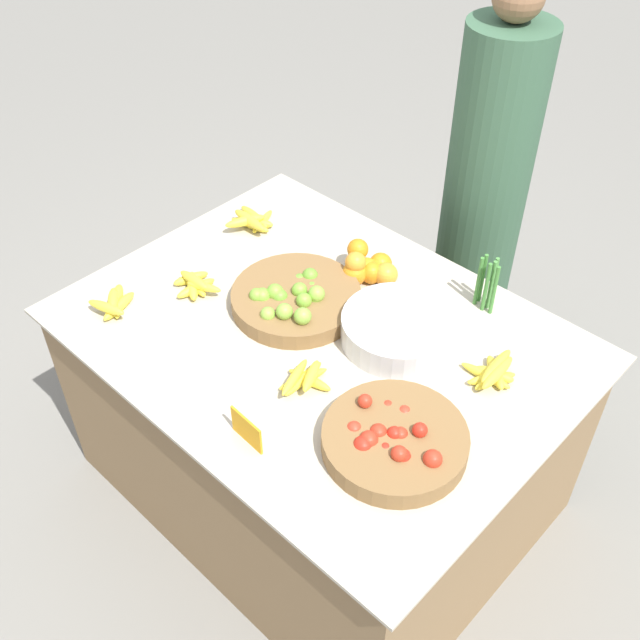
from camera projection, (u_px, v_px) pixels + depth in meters
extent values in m
plane|color=gray|center=(320.00, 481.00, 2.70)|extent=(12.00, 12.00, 0.00)
cube|color=olive|center=(320.00, 416.00, 2.46)|extent=(1.40, 1.06, 0.72)
cube|color=#BCB29E|center=(320.00, 334.00, 2.21)|extent=(1.46, 1.10, 0.01)
cylinder|color=olive|center=(296.00, 299.00, 2.28)|extent=(0.40, 0.40, 0.05)
sphere|color=#89BC42|center=(284.00, 312.00, 2.17)|extent=(0.05, 0.05, 0.05)
sphere|color=#7AB238|center=(262.00, 296.00, 2.25)|extent=(0.05, 0.05, 0.05)
sphere|color=#7AB238|center=(257.00, 295.00, 2.25)|extent=(0.05, 0.05, 0.05)
sphere|color=#6BA333|center=(280.00, 297.00, 2.26)|extent=(0.05, 0.05, 0.05)
sphere|color=#6BA333|center=(312.00, 289.00, 2.31)|extent=(0.05, 0.05, 0.05)
sphere|color=#7AB238|center=(299.00, 290.00, 2.26)|extent=(0.05, 0.05, 0.05)
sphere|color=#6BA333|center=(310.00, 276.00, 2.33)|extent=(0.05, 0.05, 0.05)
sphere|color=#89BC42|center=(317.00, 294.00, 2.24)|extent=(0.05, 0.05, 0.05)
sphere|color=#89BC42|center=(289.00, 312.00, 2.23)|extent=(0.04, 0.04, 0.04)
sphere|color=#89BC42|center=(303.00, 316.00, 2.15)|extent=(0.05, 0.05, 0.05)
sphere|color=#6BA333|center=(300.00, 281.00, 2.34)|extent=(0.05, 0.05, 0.05)
sphere|color=#7AB238|center=(275.00, 292.00, 2.26)|extent=(0.05, 0.05, 0.05)
sphere|color=#7AB238|center=(308.00, 301.00, 2.27)|extent=(0.05, 0.05, 0.05)
sphere|color=#89BC42|center=(268.00, 314.00, 2.19)|extent=(0.05, 0.05, 0.05)
sphere|color=#7AB238|center=(316.00, 297.00, 2.25)|extent=(0.05, 0.05, 0.05)
sphere|color=#7AB238|center=(304.00, 301.00, 2.22)|extent=(0.05, 0.05, 0.05)
cylinder|color=olive|center=(395.00, 441.00, 1.87)|extent=(0.37, 0.37, 0.06)
sphere|color=red|center=(399.00, 454.00, 1.80)|extent=(0.04, 0.04, 0.04)
sphere|color=red|center=(378.00, 433.00, 1.87)|extent=(0.05, 0.05, 0.05)
sphere|color=red|center=(354.00, 429.00, 1.88)|extent=(0.04, 0.04, 0.04)
sphere|color=red|center=(433.00, 459.00, 1.79)|extent=(0.05, 0.05, 0.05)
sphere|color=red|center=(400.00, 435.00, 1.86)|extent=(0.04, 0.04, 0.04)
sphere|color=red|center=(403.00, 457.00, 1.81)|extent=(0.04, 0.04, 0.04)
sphere|color=red|center=(378.00, 415.00, 1.94)|extent=(0.04, 0.04, 0.04)
sphere|color=red|center=(371.00, 464.00, 1.82)|extent=(0.04, 0.04, 0.04)
sphere|color=red|center=(404.00, 414.00, 1.93)|extent=(0.04, 0.04, 0.04)
sphere|color=red|center=(385.00, 451.00, 1.84)|extent=(0.05, 0.05, 0.05)
sphere|color=red|center=(394.00, 434.00, 1.86)|extent=(0.04, 0.04, 0.04)
sphere|color=red|center=(388.00, 407.00, 1.94)|extent=(0.04, 0.04, 0.04)
sphere|color=red|center=(403.00, 414.00, 1.94)|extent=(0.04, 0.04, 0.04)
sphere|color=red|center=(365.00, 401.00, 1.92)|extent=(0.04, 0.04, 0.04)
sphere|color=red|center=(420.00, 430.00, 1.85)|extent=(0.04, 0.04, 0.04)
sphere|color=red|center=(369.00, 440.00, 1.84)|extent=(0.05, 0.05, 0.05)
sphere|color=red|center=(363.00, 446.00, 1.84)|extent=(0.05, 0.05, 0.05)
sphere|color=red|center=(397.00, 433.00, 1.90)|extent=(0.04, 0.04, 0.04)
sphere|color=orange|center=(371.00, 273.00, 2.36)|extent=(0.07, 0.07, 0.07)
sphere|color=orange|center=(355.00, 273.00, 2.36)|extent=(0.08, 0.08, 0.08)
sphere|color=orange|center=(381.00, 264.00, 2.40)|extent=(0.07, 0.07, 0.07)
sphere|color=orange|center=(380.00, 264.00, 2.39)|extent=(0.07, 0.07, 0.07)
sphere|color=orange|center=(367.00, 269.00, 2.38)|extent=(0.07, 0.07, 0.07)
sphere|color=orange|center=(386.00, 274.00, 2.35)|extent=(0.08, 0.08, 0.08)
sphere|color=orange|center=(375.00, 270.00, 2.38)|extent=(0.07, 0.07, 0.07)
sphere|color=orange|center=(356.00, 262.00, 2.33)|extent=(0.07, 0.07, 0.07)
sphere|color=orange|center=(358.00, 249.00, 2.38)|extent=(0.07, 0.07, 0.07)
cylinder|color=silver|center=(398.00, 329.00, 2.16)|extent=(0.33, 0.33, 0.08)
cube|color=orange|center=(247.00, 430.00, 1.88)|extent=(0.11, 0.01, 0.09)
cylinder|color=#4C8E42|center=(493.00, 282.00, 2.25)|extent=(0.01, 0.01, 0.18)
cylinder|color=#4C8E42|center=(491.00, 285.00, 2.24)|extent=(0.01, 0.01, 0.18)
cylinder|color=#428438|center=(478.00, 281.00, 2.25)|extent=(0.01, 0.01, 0.18)
cylinder|color=#428438|center=(486.00, 287.00, 2.23)|extent=(0.01, 0.01, 0.18)
cylinder|color=#428438|center=(482.00, 278.00, 2.26)|extent=(0.01, 0.01, 0.18)
cylinder|color=#428438|center=(494.00, 290.00, 2.22)|extent=(0.01, 0.01, 0.18)
ellipsoid|color=yellow|center=(255.00, 226.00, 2.59)|extent=(0.12, 0.05, 0.03)
ellipsoid|color=yellow|center=(247.00, 223.00, 2.61)|extent=(0.12, 0.07, 0.03)
ellipsoid|color=yellow|center=(256.00, 222.00, 2.61)|extent=(0.13, 0.09, 0.03)
ellipsoid|color=yellow|center=(254.00, 217.00, 2.63)|extent=(0.16, 0.06, 0.03)
ellipsoid|color=yellow|center=(262.00, 221.00, 2.62)|extent=(0.08, 0.15, 0.03)
ellipsoid|color=yellow|center=(249.00, 220.00, 2.57)|extent=(0.16, 0.05, 0.03)
ellipsoid|color=yellow|center=(245.00, 221.00, 2.56)|extent=(0.09, 0.15, 0.03)
ellipsoid|color=yellow|center=(303.00, 379.00, 2.05)|extent=(0.07, 0.15, 0.03)
ellipsoid|color=yellow|center=(310.00, 380.00, 2.05)|extent=(0.14, 0.05, 0.03)
ellipsoid|color=yellow|center=(303.00, 379.00, 2.05)|extent=(0.04, 0.16, 0.03)
ellipsoid|color=yellow|center=(311.00, 376.00, 2.02)|extent=(0.08, 0.12, 0.03)
ellipsoid|color=yellow|center=(295.00, 377.00, 2.03)|extent=(0.07, 0.15, 0.03)
ellipsoid|color=yellow|center=(196.00, 288.00, 2.34)|extent=(0.05, 0.14, 0.03)
ellipsoid|color=yellow|center=(191.00, 278.00, 2.37)|extent=(0.07, 0.12, 0.03)
ellipsoid|color=yellow|center=(195.00, 285.00, 2.35)|extent=(0.13, 0.06, 0.03)
ellipsoid|color=yellow|center=(193.00, 286.00, 2.34)|extent=(0.13, 0.11, 0.04)
ellipsoid|color=yellow|center=(194.00, 280.00, 2.33)|extent=(0.12, 0.03, 0.03)
ellipsoid|color=yellow|center=(204.00, 287.00, 2.31)|extent=(0.12, 0.07, 0.03)
ellipsoid|color=yellow|center=(495.00, 372.00, 2.07)|extent=(0.12, 0.11, 0.03)
ellipsoid|color=yellow|center=(485.00, 375.00, 2.06)|extent=(0.15, 0.04, 0.03)
ellipsoid|color=yellow|center=(491.00, 378.00, 2.05)|extent=(0.04, 0.13, 0.03)
ellipsoid|color=yellow|center=(494.00, 374.00, 2.06)|extent=(0.12, 0.07, 0.04)
ellipsoid|color=yellow|center=(491.00, 379.00, 2.05)|extent=(0.10, 0.13, 0.03)
ellipsoid|color=yellow|center=(496.00, 366.00, 2.05)|extent=(0.05, 0.16, 0.03)
ellipsoid|color=yellow|center=(498.00, 373.00, 2.03)|extent=(0.04, 0.15, 0.03)
ellipsoid|color=yellow|center=(117.00, 297.00, 2.31)|extent=(0.11, 0.10, 0.03)
ellipsoid|color=yellow|center=(119.00, 306.00, 2.27)|extent=(0.07, 0.15, 0.03)
ellipsoid|color=yellow|center=(117.00, 306.00, 2.28)|extent=(0.11, 0.09, 0.03)
ellipsoid|color=yellow|center=(106.00, 307.00, 2.23)|extent=(0.13, 0.07, 0.03)
ellipsoid|color=yellow|center=(113.00, 300.00, 2.26)|extent=(0.11, 0.09, 0.03)
cylinder|color=#385B42|center=(481.00, 214.00, 2.75)|extent=(0.30, 0.30, 1.39)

